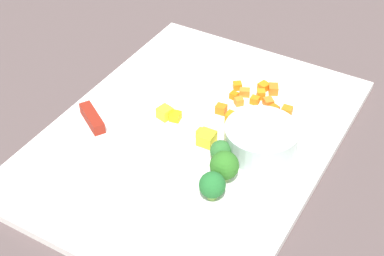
# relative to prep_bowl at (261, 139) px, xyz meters

# --- Properties ---
(ground_plane) EXTENTS (4.00, 4.00, 0.00)m
(ground_plane) POSITION_rel_prep_bowl_xyz_m (-0.02, 0.10, -0.03)
(ground_plane) COLOR #534344
(cutting_board) EXTENTS (0.50, 0.38, 0.01)m
(cutting_board) POSITION_rel_prep_bowl_xyz_m (-0.02, 0.10, -0.02)
(cutting_board) COLOR white
(cutting_board) RESTS_ON ground_plane
(prep_bowl) EXTENTS (0.10, 0.10, 0.04)m
(prep_bowl) POSITION_rel_prep_bowl_xyz_m (0.00, 0.00, 0.00)
(prep_bowl) COLOR #B0C1BC
(prep_bowl) RESTS_ON cutting_board
(chef_knife) EXTENTS (0.18, 0.27, 0.02)m
(chef_knife) POSITION_rel_prep_bowl_xyz_m (-0.11, 0.17, -0.01)
(chef_knife) COLOR silver
(chef_knife) RESTS_ON cutting_board
(carrot_dice_0) EXTENTS (0.02, 0.02, 0.01)m
(carrot_dice_0) POSITION_rel_prep_bowl_xyz_m (0.08, 0.02, -0.01)
(carrot_dice_0) COLOR orange
(carrot_dice_0) RESTS_ON cutting_board
(carrot_dice_1) EXTENTS (0.02, 0.02, 0.01)m
(carrot_dice_1) POSITION_rel_prep_bowl_xyz_m (0.11, 0.05, -0.01)
(carrot_dice_1) COLOR orange
(carrot_dice_1) RESTS_ON cutting_board
(carrot_dice_2) EXTENTS (0.02, 0.02, 0.01)m
(carrot_dice_2) POSITION_rel_prep_bowl_xyz_m (0.10, 0.07, -0.01)
(carrot_dice_2) COLOR orange
(carrot_dice_2) RESTS_ON cutting_board
(carrot_dice_3) EXTENTS (0.02, 0.02, 0.01)m
(carrot_dice_3) POSITION_rel_prep_bowl_xyz_m (0.13, 0.05, -0.01)
(carrot_dice_3) COLOR orange
(carrot_dice_3) RESTS_ON cutting_board
(carrot_dice_4) EXTENTS (0.02, 0.02, 0.01)m
(carrot_dice_4) POSITION_rel_prep_bowl_xyz_m (0.08, 0.07, -0.01)
(carrot_dice_4) COLOR orange
(carrot_dice_4) RESTS_ON cutting_board
(carrot_dice_5) EXTENTS (0.02, 0.02, 0.02)m
(carrot_dice_5) POSITION_rel_prep_bowl_xyz_m (0.03, 0.06, -0.01)
(carrot_dice_5) COLOR orange
(carrot_dice_5) RESTS_ON cutting_board
(carrot_dice_6) EXTENTS (0.02, 0.02, 0.01)m
(carrot_dice_6) POSITION_rel_prep_bowl_xyz_m (0.13, 0.04, -0.01)
(carrot_dice_6) COLOR orange
(carrot_dice_6) RESTS_ON cutting_board
(carrot_dice_7) EXTENTS (0.01, 0.01, 0.01)m
(carrot_dice_7) POSITION_rel_prep_bowl_xyz_m (0.09, 0.05, -0.01)
(carrot_dice_7) COLOR orange
(carrot_dice_7) RESTS_ON cutting_board
(carrot_dice_8) EXTENTS (0.02, 0.02, 0.01)m
(carrot_dice_8) POSITION_rel_prep_bowl_xyz_m (0.09, 0.03, -0.01)
(carrot_dice_8) COLOR orange
(carrot_dice_8) RESTS_ON cutting_board
(carrot_dice_9) EXTENTS (0.02, 0.02, 0.01)m
(carrot_dice_9) POSITION_rel_prep_bowl_xyz_m (0.06, 0.03, -0.01)
(carrot_dice_9) COLOR orange
(carrot_dice_9) RESTS_ON cutting_board
(carrot_dice_10) EXTENTS (0.02, 0.02, 0.01)m
(carrot_dice_10) POSITION_rel_prep_bowl_xyz_m (0.11, 0.09, -0.01)
(carrot_dice_10) COLOR orange
(carrot_dice_10) RESTS_ON cutting_board
(carrot_dice_11) EXTENTS (0.01, 0.01, 0.01)m
(carrot_dice_11) POSITION_rel_prep_bowl_xyz_m (0.09, 0.08, -0.01)
(carrot_dice_11) COLOR orange
(carrot_dice_11) RESTS_ON cutting_board
(carrot_dice_12) EXTENTS (0.02, 0.02, 0.01)m
(carrot_dice_12) POSITION_rel_prep_bowl_xyz_m (0.09, -0.00, -0.01)
(carrot_dice_12) COLOR orange
(carrot_dice_12) RESTS_ON cutting_board
(carrot_dice_13) EXTENTS (0.01, 0.02, 0.01)m
(carrot_dice_13) POSITION_rel_prep_bowl_xyz_m (0.04, 0.08, -0.01)
(carrot_dice_13) COLOR orange
(carrot_dice_13) RESTS_ON cutting_board
(pepper_dice_0) EXTENTS (0.02, 0.02, 0.02)m
(pepper_dice_0) POSITION_rel_prep_bowl_xyz_m (-0.03, 0.07, -0.01)
(pepper_dice_0) COLOR yellow
(pepper_dice_0) RESTS_ON cutting_board
(pepper_dice_1) EXTENTS (0.01, 0.01, 0.01)m
(pepper_dice_1) POSITION_rel_prep_bowl_xyz_m (-0.02, 0.08, -0.01)
(pepper_dice_1) COLOR yellow
(pepper_dice_1) RESTS_ON cutting_board
(pepper_dice_2) EXTENTS (0.02, 0.02, 0.02)m
(pepper_dice_2) POSITION_rel_prep_bowl_xyz_m (-0.01, 0.15, -0.01)
(pepper_dice_2) COLOR yellow
(pepper_dice_2) RESTS_ON cutting_board
(pepper_dice_3) EXTENTS (0.02, 0.02, 0.01)m
(pepper_dice_3) POSITION_rel_prep_bowl_xyz_m (-0.00, 0.13, -0.01)
(pepper_dice_3) COLOR yellow
(pepper_dice_3) RESTS_ON cutting_board
(broccoli_floret_0) EXTENTS (0.04, 0.04, 0.04)m
(broccoli_floret_0) POSITION_rel_prep_bowl_xyz_m (-0.08, 0.02, 0.01)
(broccoli_floret_0) COLOR #8FB063
(broccoli_floret_0) RESTS_ON cutting_board
(broccoli_floret_1) EXTENTS (0.03, 0.03, 0.04)m
(broccoli_floret_1) POSITION_rel_prep_bowl_xyz_m (-0.11, 0.01, 0.00)
(broccoli_floret_1) COLOR #91BF55
(broccoli_floret_1) RESTS_ON cutting_board
(broccoli_floret_2) EXTENTS (0.03, 0.03, 0.03)m
(broccoli_floret_2) POSITION_rel_prep_bowl_xyz_m (-0.05, 0.04, -0.00)
(broccoli_floret_2) COLOR #82AD59
(broccoli_floret_2) RESTS_ON cutting_board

